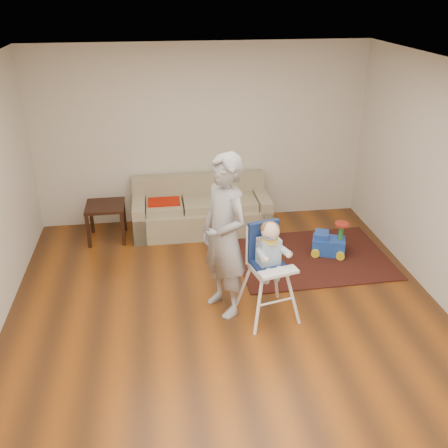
{
  "coord_description": "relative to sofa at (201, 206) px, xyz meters",
  "views": [
    {
      "loc": [
        -0.71,
        -4.55,
        3.42
      ],
      "look_at": [
        0.0,
        0.4,
        1.0
      ],
      "focal_mm": 40.0,
      "sensor_mm": 36.0,
      "label": 1
    }
  ],
  "objects": [
    {
      "name": "ground",
      "position": [
        0.07,
        -2.3,
        -0.39
      ],
      "size": [
        5.5,
        5.5,
        0.0
      ],
      "primitive_type": "plane",
      "color": "#462712",
      "rests_on": "ground"
    },
    {
      "name": "room_envelope",
      "position": [
        0.07,
        -1.77,
        1.48
      ],
      "size": [
        5.04,
        5.52,
        2.72
      ],
      "color": "beige",
      "rests_on": "ground"
    },
    {
      "name": "sofa",
      "position": [
        0.0,
        0.0,
        0.0
      ],
      "size": [
        2.04,
        0.83,
        0.79
      ],
      "rotation": [
        0.0,
        0.0,
        -0.0
      ],
      "color": "tan",
      "rests_on": "ground"
    },
    {
      "name": "side_table",
      "position": [
        -1.4,
        -0.09,
        -0.12
      ],
      "size": [
        0.54,
        0.54,
        0.54
      ],
      "primitive_type": null,
      "color": "black",
      "rests_on": "ground"
    },
    {
      "name": "area_rug",
      "position": [
        1.42,
        -1.09,
        -0.39
      ],
      "size": [
        2.09,
        1.59,
        0.02
      ],
      "primitive_type": "cube",
      "rotation": [
        0.0,
        0.0,
        0.02
      ],
      "color": "black",
      "rests_on": "ground"
    },
    {
      "name": "ride_on_toy",
      "position": [
        1.67,
        -1.02,
        -0.14
      ],
      "size": [
        0.52,
        0.45,
        0.48
      ],
      "primitive_type": null,
      "rotation": [
        0.0,
        0.0,
        -0.35
      ],
      "color": "blue",
      "rests_on": "area_rug"
    },
    {
      "name": "toy_ball",
      "position": [
        0.82,
        -1.29,
        -0.31
      ],
      "size": [
        0.14,
        0.14,
        0.14
      ],
      "primitive_type": "sphere",
      "color": "blue",
      "rests_on": "area_rug"
    },
    {
      "name": "high_chair",
      "position": [
        0.51,
        -2.28,
        0.17
      ],
      "size": [
        0.65,
        0.65,
        1.18
      ],
      "rotation": [
        0.0,
        0.0,
        0.23
      ],
      "color": "white",
      "rests_on": "ground"
    },
    {
      "name": "adult",
      "position": [
        0.05,
        -2.09,
        0.54
      ],
      "size": [
        0.71,
        0.81,
        1.88
      ],
      "primitive_type": "imported",
      "rotation": [
        0.0,
        0.0,
        -1.09
      ],
      "color": "gray",
      "rests_on": "ground"
    }
  ]
}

